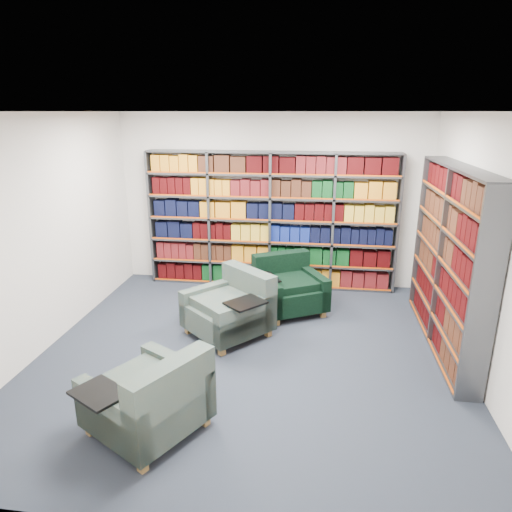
# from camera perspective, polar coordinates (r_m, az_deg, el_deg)

# --- Properties ---
(room_shell) EXTENTS (5.02, 5.02, 2.82)m
(room_shell) POSITION_cam_1_polar(r_m,az_deg,el_deg) (5.11, -0.92, 1.72)
(room_shell) COLOR #1D202D
(room_shell) RESTS_ON ground
(bookshelf_back) EXTENTS (4.00, 0.28, 2.20)m
(bookshelf_back) POSITION_cam_1_polar(r_m,az_deg,el_deg) (7.44, 1.83, 4.38)
(bookshelf_back) COLOR #47494F
(bookshelf_back) RESTS_ON ground
(bookshelf_right) EXTENTS (0.28, 2.50, 2.20)m
(bookshelf_right) POSITION_cam_1_polar(r_m,az_deg,el_deg) (5.94, 23.00, -0.49)
(bookshelf_right) COLOR #47494F
(bookshelf_right) RESTS_ON ground
(chair_teal_left) EXTENTS (1.29, 1.29, 0.83)m
(chair_teal_left) POSITION_cam_1_polar(r_m,az_deg,el_deg) (6.00, -2.87, -6.66)
(chair_teal_left) COLOR #02273C
(chair_teal_left) RESTS_ON ground
(chair_green_right) EXTENTS (1.19, 1.19, 0.80)m
(chair_green_right) POSITION_cam_1_polar(r_m,az_deg,el_deg) (6.73, 3.94, -4.06)
(chair_green_right) COLOR black
(chair_green_right) RESTS_ON ground
(chair_teal_front) EXTENTS (1.22, 1.22, 0.81)m
(chair_teal_front) POSITION_cam_1_polar(r_m,az_deg,el_deg) (4.37, -12.79, -17.39)
(chair_teal_front) COLOR #02273C
(chair_teal_front) RESTS_ON ground
(coffee_table) EXTENTS (0.88, 0.88, 0.62)m
(coffee_table) POSITION_cam_1_polar(r_m,az_deg,el_deg) (6.19, -1.72, -5.91)
(coffee_table) COLOR brown
(coffee_table) RESTS_ON ground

